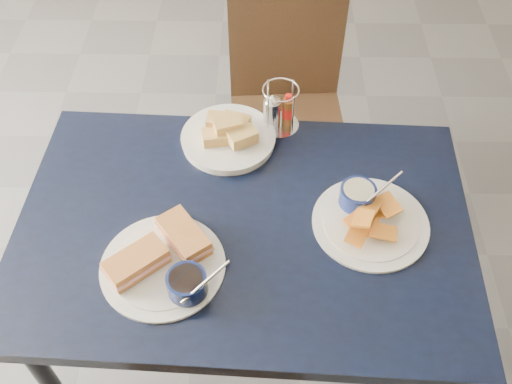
{
  "coord_description": "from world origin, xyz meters",
  "views": [
    {
      "loc": [
        -0.14,
        -0.94,
        1.88
      ],
      "look_at": [
        -0.15,
        -0.06,
        0.82
      ],
      "focal_mm": 40.0,
      "sensor_mm": 36.0,
      "label": 1
    }
  ],
  "objects_px": {
    "condiment_caddy": "(278,111)",
    "plantain_plate": "(366,214)",
    "bread_basket": "(228,136)",
    "chair_far": "(288,96)",
    "dining_table": "(244,240)",
    "sandwich_plate": "(166,261)"
  },
  "relations": [
    {
      "from": "condiment_caddy",
      "to": "plantain_plate",
      "type": "bearing_deg",
      "value": -56.72
    },
    {
      "from": "bread_basket",
      "to": "chair_far",
      "type": "bearing_deg",
      "value": 69.56
    },
    {
      "from": "plantain_plate",
      "to": "bread_basket",
      "type": "distance_m",
      "value": 0.44
    },
    {
      "from": "chair_far",
      "to": "dining_table",
      "type": "bearing_deg",
      "value": -99.89
    },
    {
      "from": "dining_table",
      "to": "chair_far",
      "type": "bearing_deg",
      "value": 80.11
    },
    {
      "from": "dining_table",
      "to": "bread_basket",
      "type": "relative_size",
      "value": 4.5
    },
    {
      "from": "bread_basket",
      "to": "dining_table",
      "type": "bearing_deg",
      "value": -79.87
    },
    {
      "from": "plantain_plate",
      "to": "sandwich_plate",
      "type": "bearing_deg",
      "value": -162.45
    },
    {
      "from": "sandwich_plate",
      "to": "dining_table",
      "type": "bearing_deg",
      "value": 37.21
    },
    {
      "from": "chair_far",
      "to": "condiment_caddy",
      "type": "relative_size",
      "value": 6.33
    },
    {
      "from": "dining_table",
      "to": "chair_far",
      "type": "xyz_separation_m",
      "value": [
        0.13,
        0.77,
        -0.18
      ]
    },
    {
      "from": "sandwich_plate",
      "to": "condiment_caddy",
      "type": "distance_m",
      "value": 0.54
    },
    {
      "from": "chair_far",
      "to": "plantain_plate",
      "type": "xyz_separation_m",
      "value": [
        0.17,
        -0.75,
        0.27
      ]
    },
    {
      "from": "dining_table",
      "to": "plantain_plate",
      "type": "relative_size",
      "value": 4.02
    },
    {
      "from": "sandwich_plate",
      "to": "condiment_caddy",
      "type": "relative_size",
      "value": 2.28
    },
    {
      "from": "dining_table",
      "to": "chair_far",
      "type": "relative_size",
      "value": 1.33
    },
    {
      "from": "chair_far",
      "to": "sandwich_plate",
      "type": "distance_m",
      "value": 0.99
    },
    {
      "from": "dining_table",
      "to": "plantain_plate",
      "type": "xyz_separation_m",
      "value": [
        0.3,
        0.02,
        0.09
      ]
    },
    {
      "from": "condiment_caddy",
      "to": "sandwich_plate",
      "type": "bearing_deg",
      "value": -118.47
    },
    {
      "from": "sandwich_plate",
      "to": "bread_basket",
      "type": "relative_size",
      "value": 1.21
    },
    {
      "from": "bread_basket",
      "to": "condiment_caddy",
      "type": "xyz_separation_m",
      "value": [
        0.14,
        0.07,
        0.03
      ]
    },
    {
      "from": "chair_far",
      "to": "plantain_plate",
      "type": "height_order",
      "value": "plantain_plate"
    }
  ]
}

